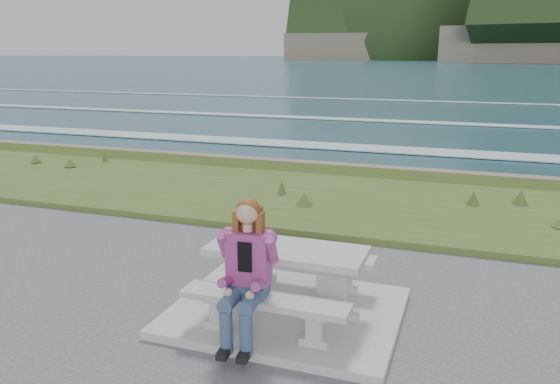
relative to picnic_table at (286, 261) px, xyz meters
The scene contains 8 objects.
concrete_slab 0.63m from the picnic_table, behind, with size 2.60×2.10×0.10m, color #A5A4A0.
picnic_table is the anchor object (origin of this frame).
bench_landward 0.74m from the picnic_table, 90.00° to the right, with size 1.80×0.35×0.45m.
bench_seaward 0.74m from the picnic_table, 90.00° to the left, with size 1.80×0.35×0.45m.
grass_verge 5.05m from the picnic_table, 90.00° to the left, with size 160.00×4.50×0.22m, color #34531F.
shore_drop 7.93m from the picnic_table, 90.00° to the left, with size 160.00×0.80×2.20m, color #635B4A.
ocean 25.21m from the picnic_table, 90.00° to the left, with size 1600.00×1600.00×0.09m.
seated_woman 0.86m from the picnic_table, 100.89° to the right, with size 0.47×0.78×1.48m.
Camera 1 is at (1.89, -5.52, 2.99)m, focal length 35.00 mm.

